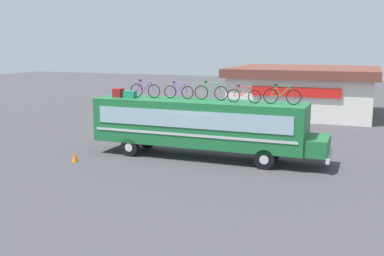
{
  "coord_description": "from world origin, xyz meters",
  "views": [
    {
      "loc": [
        8.15,
        -21.83,
        5.81
      ],
      "look_at": [
        -0.32,
        0.0,
        1.53
      ],
      "focal_mm": 42.81,
      "sensor_mm": 36.0,
      "label": 1
    }
  ],
  "objects_px": {
    "rooftop_bicycle_3": "(211,92)",
    "rooftop_bicycle_2": "(179,91)",
    "rooftop_bicycle_4": "(244,95)",
    "rooftop_bicycle_1": "(145,90)",
    "luggage_bag_1": "(118,93)",
    "luggage_bag_2": "(130,94)",
    "bus": "(201,123)",
    "traffic_cone": "(75,157)",
    "rooftop_bicycle_5": "(282,96)"
  },
  "relations": [
    {
      "from": "luggage_bag_2",
      "to": "rooftop_bicycle_5",
      "type": "bearing_deg",
      "value": 2.29
    },
    {
      "from": "bus",
      "to": "rooftop_bicycle_2",
      "type": "bearing_deg",
      "value": 165.19
    },
    {
      "from": "luggage_bag_2",
      "to": "rooftop_bicycle_4",
      "type": "relative_size",
      "value": 0.38
    },
    {
      "from": "luggage_bag_1",
      "to": "rooftop_bicycle_1",
      "type": "distance_m",
      "value": 1.51
    },
    {
      "from": "bus",
      "to": "rooftop_bicycle_5",
      "type": "bearing_deg",
      "value": 0.04
    },
    {
      "from": "bus",
      "to": "traffic_cone",
      "type": "height_order",
      "value": "bus"
    },
    {
      "from": "rooftop_bicycle_5",
      "to": "traffic_cone",
      "type": "distance_m",
      "value": 10.71
    },
    {
      "from": "rooftop_bicycle_1",
      "to": "rooftop_bicycle_5",
      "type": "height_order",
      "value": "rooftop_bicycle_5"
    },
    {
      "from": "luggage_bag_1",
      "to": "rooftop_bicycle_2",
      "type": "bearing_deg",
      "value": 8.81
    },
    {
      "from": "rooftop_bicycle_1",
      "to": "luggage_bag_1",
      "type": "bearing_deg",
      "value": -167.39
    },
    {
      "from": "rooftop_bicycle_3",
      "to": "traffic_cone",
      "type": "relative_size",
      "value": 3.96
    },
    {
      "from": "rooftop_bicycle_4",
      "to": "rooftop_bicycle_1",
      "type": "bearing_deg",
      "value": 176.71
    },
    {
      "from": "bus",
      "to": "rooftop_bicycle_1",
      "type": "relative_size",
      "value": 6.92
    },
    {
      "from": "luggage_bag_2",
      "to": "rooftop_bicycle_2",
      "type": "relative_size",
      "value": 0.39
    },
    {
      "from": "rooftop_bicycle_5",
      "to": "rooftop_bicycle_1",
      "type": "bearing_deg",
      "value": 178.63
    },
    {
      "from": "luggage_bag_1",
      "to": "traffic_cone",
      "type": "bearing_deg",
      "value": -106.55
    },
    {
      "from": "bus",
      "to": "rooftop_bicycle_2",
      "type": "xyz_separation_m",
      "value": [
        -1.4,
        0.37,
        1.56
      ]
    },
    {
      "from": "rooftop_bicycle_1",
      "to": "rooftop_bicycle_2",
      "type": "xyz_separation_m",
      "value": [
        1.88,
        0.19,
        -0.02
      ]
    },
    {
      "from": "bus",
      "to": "luggage_bag_1",
      "type": "relative_size",
      "value": 25.35
    },
    {
      "from": "traffic_cone",
      "to": "rooftop_bicycle_4",
      "type": "bearing_deg",
      "value": 20.59
    },
    {
      "from": "luggage_bag_1",
      "to": "rooftop_bicycle_3",
      "type": "xyz_separation_m",
      "value": [
        5.16,
        0.51,
        0.17
      ]
    },
    {
      "from": "rooftop_bicycle_3",
      "to": "traffic_cone",
      "type": "height_order",
      "value": "rooftop_bicycle_3"
    },
    {
      "from": "bus",
      "to": "luggage_bag_1",
      "type": "height_order",
      "value": "luggage_bag_1"
    },
    {
      "from": "rooftop_bicycle_2",
      "to": "rooftop_bicycle_3",
      "type": "relative_size",
      "value": 0.92
    },
    {
      "from": "bus",
      "to": "luggage_bag_2",
      "type": "relative_size",
      "value": 19.0
    },
    {
      "from": "luggage_bag_2",
      "to": "rooftop_bicycle_1",
      "type": "xyz_separation_m",
      "value": [
        0.66,
        0.5,
        0.21
      ]
    },
    {
      "from": "luggage_bag_1",
      "to": "rooftop_bicycle_2",
      "type": "xyz_separation_m",
      "value": [
        3.35,
        0.52,
        0.14
      ]
    },
    {
      "from": "rooftop_bicycle_2",
      "to": "rooftop_bicycle_5",
      "type": "bearing_deg",
      "value": -3.82
    },
    {
      "from": "rooftop_bicycle_4",
      "to": "traffic_cone",
      "type": "bearing_deg",
      "value": -159.41
    },
    {
      "from": "rooftop_bicycle_1",
      "to": "traffic_cone",
      "type": "relative_size",
      "value": 3.88
    },
    {
      "from": "bus",
      "to": "rooftop_bicycle_3",
      "type": "height_order",
      "value": "rooftop_bicycle_3"
    },
    {
      "from": "rooftop_bicycle_2",
      "to": "rooftop_bicycle_4",
      "type": "xyz_separation_m",
      "value": [
        3.68,
        -0.51,
        -0.01
      ]
    },
    {
      "from": "rooftop_bicycle_3",
      "to": "traffic_cone",
      "type": "bearing_deg",
      "value": -150.12
    },
    {
      "from": "rooftop_bicycle_3",
      "to": "rooftop_bicycle_2",
      "type": "bearing_deg",
      "value": 179.59
    },
    {
      "from": "rooftop_bicycle_1",
      "to": "rooftop_bicycle_3",
      "type": "bearing_deg",
      "value": 2.76
    },
    {
      "from": "rooftop_bicycle_2",
      "to": "rooftop_bicycle_3",
      "type": "distance_m",
      "value": 1.81
    },
    {
      "from": "rooftop_bicycle_5",
      "to": "rooftop_bicycle_2",
      "type": "bearing_deg",
      "value": 176.18
    },
    {
      "from": "bus",
      "to": "rooftop_bicycle_2",
      "type": "distance_m",
      "value": 2.13
    },
    {
      "from": "rooftop_bicycle_1",
      "to": "rooftop_bicycle_4",
      "type": "relative_size",
      "value": 1.04
    },
    {
      "from": "bus",
      "to": "traffic_cone",
      "type": "bearing_deg",
      "value": -151.09
    },
    {
      "from": "luggage_bag_1",
      "to": "luggage_bag_2",
      "type": "bearing_deg",
      "value": -12.03
    },
    {
      "from": "bus",
      "to": "rooftop_bicycle_5",
      "type": "distance_m",
      "value": 4.41
    },
    {
      "from": "rooftop_bicycle_3",
      "to": "rooftop_bicycle_4",
      "type": "bearing_deg",
      "value": -14.93
    },
    {
      "from": "rooftop_bicycle_1",
      "to": "bus",
      "type": "bearing_deg",
      "value": -3.14
    },
    {
      "from": "rooftop_bicycle_3",
      "to": "rooftop_bicycle_5",
      "type": "distance_m",
      "value": 3.72
    },
    {
      "from": "luggage_bag_2",
      "to": "traffic_cone",
      "type": "height_order",
      "value": "luggage_bag_2"
    },
    {
      "from": "rooftop_bicycle_5",
      "to": "rooftop_bicycle_3",
      "type": "bearing_deg",
      "value": 174.53
    },
    {
      "from": "rooftop_bicycle_1",
      "to": "rooftop_bicycle_2",
      "type": "relative_size",
      "value": 1.06
    },
    {
      "from": "rooftop_bicycle_3",
      "to": "rooftop_bicycle_4",
      "type": "relative_size",
      "value": 1.06
    },
    {
      "from": "rooftop_bicycle_5",
      "to": "luggage_bag_2",
      "type": "bearing_deg",
      "value": -177.71
    }
  ]
}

